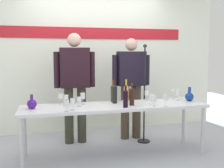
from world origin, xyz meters
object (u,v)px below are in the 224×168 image
(display_table, at_px, (115,109))
(wine_bottle_2, at_px, (115,93))
(wine_glass_left_3, at_px, (66,104))
(wine_bottle_4, at_px, (126,93))
(presenter_left, at_px, (75,80))
(wine_bottle_1, at_px, (126,98))
(decanter_blue_right, at_px, (189,96))
(decanter_blue_left, at_px, (32,104))
(wine_glass_right_0, at_px, (147,93))
(wine_glass_left_5, at_px, (66,98))
(wine_glass_right_1, at_px, (166,97))
(wine_glass_right_3, at_px, (173,92))
(wine_glass_left_0, at_px, (72,102))
(wine_glass_right_5, at_px, (154,99))
(presenter_right, at_px, (131,81))
(wine_bottle_0, at_px, (132,96))
(wine_glass_left_4, at_px, (61,96))
(wine_bottle_3, at_px, (113,92))
(wine_glass_right_4, at_px, (178,93))
(wine_glass_right_2, at_px, (151,97))
(microphone_stand, at_px, (144,110))
(wine_glass_left_1, at_px, (79,100))
(wine_glass_left_2, at_px, (83,96))

(display_table, distance_m, wine_bottle_2, 0.23)
(wine_glass_left_3, bearing_deg, wine_bottle_4, 26.57)
(presenter_left, xyz_separation_m, wine_bottle_2, (0.49, -0.57, -0.14))
(presenter_left, xyz_separation_m, wine_glass_left_3, (-0.21, -0.95, -0.18))
(presenter_left, relative_size, wine_bottle_1, 5.99)
(wine_bottle_1, bearing_deg, presenter_left, 122.34)
(decanter_blue_right, bearing_deg, wine_bottle_1, -168.94)
(decanter_blue_left, xyz_separation_m, wine_glass_right_0, (1.65, 0.22, 0.05))
(wine_glass_left_3, xyz_separation_m, wine_glass_left_5, (0.02, 0.36, 0.01))
(decanter_blue_left, bearing_deg, wine_glass_right_1, -9.03)
(wine_glass_left_3, distance_m, wine_glass_right_3, 1.73)
(decanter_blue_left, distance_m, wine_glass_left_0, 0.54)
(wine_glass_right_3, distance_m, wine_glass_right_5, 0.67)
(presenter_right, bearing_deg, wine_bottle_0, -107.59)
(wine_glass_left_4, bearing_deg, display_table, -18.44)
(wine_bottle_3, height_order, wine_glass_right_1, wine_bottle_3)
(presenter_left, xyz_separation_m, wine_glass_right_5, (0.94, -0.91, -0.18))
(wine_glass_right_0, bearing_deg, display_table, -157.48)
(display_table, height_order, wine_glass_right_1, wine_glass_right_1)
(wine_bottle_2, relative_size, wine_bottle_4, 1.00)
(wine_bottle_0, relative_size, wine_glass_left_0, 2.00)
(wine_bottle_2, distance_m, wine_glass_left_3, 0.80)
(wine_glass_right_3, bearing_deg, wine_glass_right_4, -85.41)
(wine_bottle_4, distance_m, wine_glass_right_0, 0.34)
(wine_bottle_1, xyz_separation_m, wine_glass_right_2, (0.41, 0.12, -0.03))
(wine_glass_right_5, relative_size, microphone_stand, 0.10)
(display_table, height_order, wine_glass_left_1, wine_glass_left_1)
(wine_bottle_1, bearing_deg, decanter_blue_left, 170.18)
(wine_bottle_4, relative_size, wine_glass_left_4, 2.10)
(wine_glass_left_1, bearing_deg, wine_glass_left_2, 65.94)
(wine_glass_left_3, height_order, wine_glass_right_1, wine_glass_right_1)
(wine_bottle_0, bearing_deg, wine_glass_right_3, 20.15)
(wine_glass_left_0, relative_size, wine_glass_left_4, 0.97)
(wine_bottle_1, xyz_separation_m, microphone_stand, (0.51, 0.65, -0.32))
(wine_bottle_1, bearing_deg, wine_glass_left_1, 162.13)
(wine_bottle_4, distance_m, wine_glass_right_2, 0.39)
(presenter_right, height_order, wine_bottle_2, presenter_right)
(wine_glass_left_1, relative_size, wine_glass_right_4, 0.78)
(presenter_right, xyz_separation_m, wine_glass_right_3, (0.52, -0.48, -0.13))
(wine_bottle_2, xyz_separation_m, wine_glass_right_3, (0.96, 0.09, -0.03))
(decanter_blue_left, relative_size, wine_bottle_0, 0.62)
(wine_glass_left_0, xyz_separation_m, wine_glass_right_3, (1.58, 0.40, 0.00))
(wine_glass_left_3, relative_size, wine_glass_right_4, 0.85)
(wine_bottle_1, height_order, wine_glass_right_3, wine_bottle_1)
(wine_glass_right_1, bearing_deg, decanter_blue_left, 170.97)
(presenter_left, distance_m, wine_glass_right_1, 1.46)
(wine_bottle_3, xyz_separation_m, microphone_stand, (0.56, 0.20, -0.33))
(wine_glass_left_2, xyz_separation_m, wine_glass_left_3, (-0.26, -0.41, -0.02))
(wine_bottle_3, bearing_deg, wine_glass_left_1, -154.05)
(wine_bottle_2, height_order, wine_glass_right_0, wine_bottle_2)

